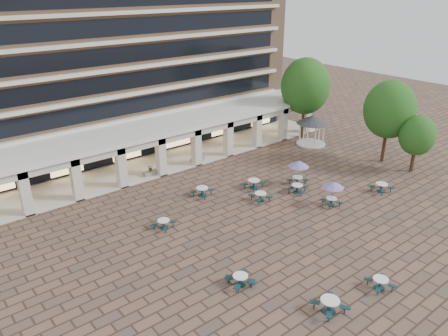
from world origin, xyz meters
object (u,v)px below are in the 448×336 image
(picnic_table_0, at_px, (240,279))
(picnic_table_2, at_px, (380,282))
(picnic_table_1, at_px, (330,304))
(planter_left, at_px, (151,172))
(planter_right, at_px, (198,157))
(gazebo, at_px, (312,123))

(picnic_table_0, distance_m, picnic_table_2, 8.69)
(picnic_table_1, height_order, planter_left, planter_left)
(picnic_table_1, distance_m, planter_right, 24.38)
(picnic_table_2, bearing_deg, planter_left, 116.42)
(picnic_table_1, bearing_deg, planter_right, 81.15)
(gazebo, distance_m, planter_right, 14.23)
(gazebo, relative_size, planter_right, 2.50)
(gazebo, bearing_deg, planter_right, 164.22)
(picnic_table_0, relative_size, picnic_table_2, 0.99)
(picnic_table_1, bearing_deg, gazebo, 51.54)
(picnic_table_0, bearing_deg, planter_left, 93.43)
(planter_left, bearing_deg, picnic_table_1, -93.90)
(gazebo, bearing_deg, picnic_table_2, -129.70)
(gazebo, bearing_deg, picnic_table_0, -148.21)
(picnic_table_2, height_order, planter_left, planter_left)
(picnic_table_1, bearing_deg, picnic_table_0, 124.46)
(gazebo, relative_size, planter_left, 2.50)
(picnic_table_0, xyz_separation_m, gazebo, (23.25, 14.41, 2.20))
(picnic_table_1, relative_size, planter_left, 1.38)
(picnic_table_0, relative_size, planter_right, 1.27)
(picnic_table_0, xyz_separation_m, planter_right, (9.71, 18.24, 0.10))
(picnic_table_0, bearing_deg, picnic_table_1, -48.07)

